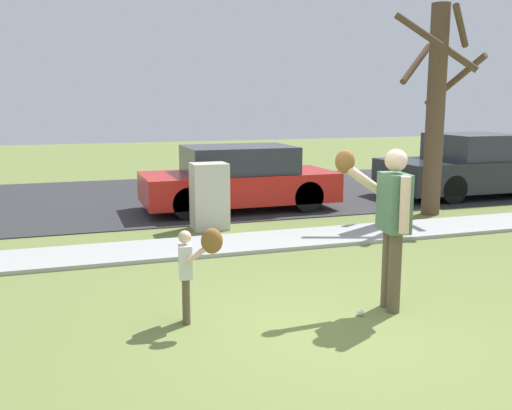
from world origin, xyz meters
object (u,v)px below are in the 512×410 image
street_tree_near (436,104)px  parked_hatchback_red (239,179)px  utility_cabinet (209,196)px  person_adult (390,213)px  person_child (193,261)px  parked_pickup_dark (484,168)px  baseball (360,312)px

street_tree_near → parked_hatchback_red: 4.24m
utility_cabinet → parked_hatchback_red: (1.02, 1.60, 0.07)m
person_adult → person_child: bearing=1.5°
parked_hatchback_red → parked_pickup_dark: bearing=-0.1°
utility_cabinet → parked_hatchback_red: parked_hatchback_red is taller
person_child → baseball: person_child is taller
utility_cabinet → baseball: bearing=-83.9°
person_adult → utility_cabinet: bearing=-70.9°
parked_pickup_dark → street_tree_near: bearing=-147.6°
person_child → parked_hatchback_red: bearing=77.5°
person_adult → street_tree_near: bearing=-121.3°
person_adult → parked_hatchback_red: person_adult is taller
parked_hatchback_red → baseball: bearing=-94.8°
person_adult → parked_pickup_dark: (6.37, 6.16, -0.41)m
person_adult → person_child: 2.16m
utility_cabinet → parked_pickup_dark: parked_pickup_dark is taller
person_child → baseball: size_ratio=13.85×
person_adult → utility_cabinet: person_adult is taller
street_tree_near → person_child: bearing=-144.0°
street_tree_near → parked_pickup_dark: (2.66, 1.69, -1.54)m
utility_cabinet → street_tree_near: street_tree_near is taller
person_adult → street_tree_near: street_tree_near is taller
baseball → parked_pickup_dark: parked_pickup_dark is taller
person_adult → utility_cabinet: size_ratio=1.49×
utility_cabinet → person_child: bearing=-105.9°
person_adult → parked_hatchback_red: 6.19m
person_adult → person_child: (-2.10, 0.25, -0.42)m
baseball → person_adult: bearing=14.4°
person_child → parked_pickup_dark: bearing=43.3°
street_tree_near → parked_hatchback_red: bearing=154.5°
person_child → baseball: bearing=-2.9°
street_tree_near → baseball: bearing=-131.7°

